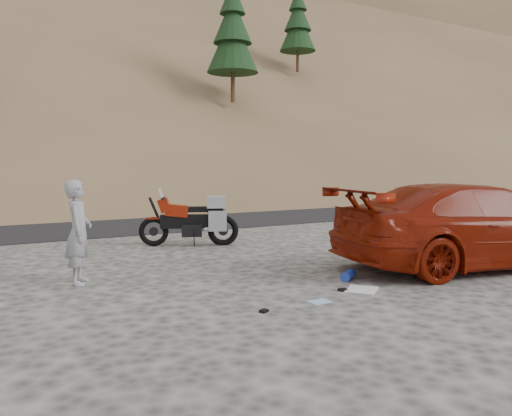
{
  "coord_description": "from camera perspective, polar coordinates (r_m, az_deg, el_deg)",
  "views": [
    {
      "loc": [
        -3.7,
        -7.61,
        1.93
      ],
      "look_at": [
        1.56,
        1.5,
        1.0
      ],
      "focal_mm": 35.0,
      "sensor_mm": 36.0,
      "label": 1
    }
  ],
  "objects": [
    {
      "name": "ground",
      "position": [
        8.68,
        -4.0,
        -7.8
      ],
      "size": [
        140.0,
        140.0,
        0.0
      ],
      "primitive_type": "plane",
      "color": "#413E3C",
      "rests_on": "ground"
    },
    {
      "name": "road",
      "position": [
        17.13,
        -17.32,
        -1.65
      ],
      "size": [
        120.0,
        7.0,
        0.05
      ],
      "primitive_type": "cube",
      "color": "black",
      "rests_on": "ground"
    },
    {
      "name": "hillside",
      "position": [
        49.48,
        -26.17,
        15.18
      ],
      "size": [
        120.0,
        73.0,
        46.72
      ],
      "color": "brown",
      "rests_on": "ground"
    },
    {
      "name": "motorcycle",
      "position": [
        11.88,
        -7.16,
        -1.43
      ],
      "size": [
        2.2,
        1.22,
        1.4
      ],
      "rotation": [
        0.0,
        0.0,
        -0.42
      ],
      "color": "black",
      "rests_on": "ground"
    },
    {
      "name": "man",
      "position": [
        8.63,
        -19.45,
        -8.15
      ],
      "size": [
        0.58,
        0.71,
        1.68
      ],
      "primitive_type": "imported",
      "rotation": [
        0.0,
        0.0,
        1.24
      ],
      "color": "gray",
      "rests_on": "ground"
    },
    {
      "name": "red_car",
      "position": [
        10.32,
        23.39,
        -6.15
      ],
      "size": [
        5.72,
        3.22,
        1.57
      ],
      "primitive_type": "imported",
      "rotation": [
        0.0,
        0.0,
        1.37
      ],
      "color": "maroon",
      "rests_on": "ground"
    },
    {
      "name": "gear_white_cloth",
      "position": [
        7.92,
        12.01,
        -9.1
      ],
      "size": [
        0.66,
        0.65,
        0.02
      ],
      "primitive_type": "cube",
      "rotation": [
        0.0,
        0.0,
        0.66
      ],
      "color": "white",
      "rests_on": "ground"
    },
    {
      "name": "gear_blue_mat",
      "position": [
        8.53,
        10.52,
        -7.55
      ],
      "size": [
        0.42,
        0.35,
        0.16
      ],
      "primitive_type": "cylinder",
      "rotation": [
        0.0,
        1.57,
        0.58
      ],
      "color": "#1C35AA",
      "rests_on": "ground"
    },
    {
      "name": "gear_funnel",
      "position": [
        9.64,
        21.38,
        -6.29
      ],
      "size": [
        0.18,
        0.18,
        0.18
      ],
      "primitive_type": "cone",
      "rotation": [
        0.0,
        0.0,
        -0.32
      ],
      "color": "#B20B1E",
      "rests_on": "ground"
    },
    {
      "name": "gear_glove_a",
      "position": [
        7.81,
        9.86,
        -9.19
      ],
      "size": [
        0.14,
        0.11,
        0.04
      ],
      "primitive_type": "cube",
      "rotation": [
        0.0,
        0.0,
        -0.2
      ],
      "color": "black",
      "rests_on": "ground"
    },
    {
      "name": "gear_glove_b",
      "position": [
        6.64,
        0.91,
        -11.67
      ],
      "size": [
        0.13,
        0.12,
        0.04
      ],
      "primitive_type": "cube",
      "rotation": [
        0.0,
        0.0,
        0.36
      ],
      "color": "black",
      "rests_on": "ground"
    },
    {
      "name": "gear_blue_cloth",
      "position": [
        7.16,
        7.23,
        -10.57
      ],
      "size": [
        0.3,
        0.22,
        0.01
      ],
      "primitive_type": "cube",
      "rotation": [
        0.0,
        0.0,
        0.03
      ],
      "color": "#91BDE1",
      "rests_on": "ground"
    }
  ]
}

